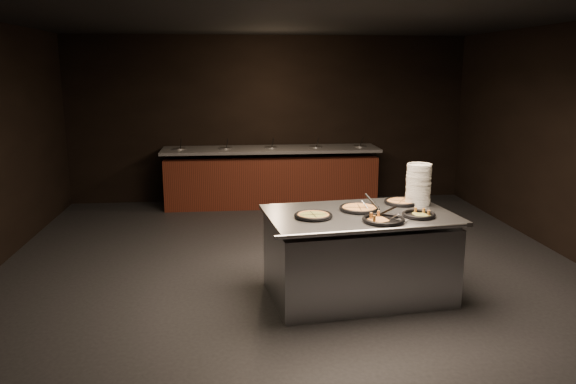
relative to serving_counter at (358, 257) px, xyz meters
name	(u,v)px	position (x,y,z in m)	size (l,w,h in m)	color
room	(295,153)	(-0.60, 0.52, 1.02)	(7.02, 8.02, 2.92)	black
salad_bar	(271,180)	(-0.60, 4.08, 0.01)	(3.70, 0.83, 1.18)	#582114
serving_counter	(358,257)	(0.00, 0.00, 0.00)	(2.00, 1.42, 0.90)	silver
plate_stack	(419,184)	(0.71, 0.30, 0.69)	(0.26, 0.26, 0.44)	silver
pan_veggie_whole	(313,216)	(-0.49, -0.12, 0.49)	(0.38, 0.38, 0.04)	black
pan_cheese_whole	(359,208)	(0.03, 0.11, 0.49)	(0.42, 0.42, 0.04)	black
pan_cheese_slices_a	(401,202)	(0.55, 0.35, 0.49)	(0.37, 0.37, 0.04)	black
pan_cheese_slices_b	(383,220)	(0.15, -0.35, 0.49)	(0.41, 0.41, 0.04)	black
pan_veggie_slices	(419,215)	(0.56, -0.20, 0.49)	(0.33, 0.33, 0.04)	black
server_left	(368,203)	(0.11, 0.07, 0.55)	(0.25, 0.30, 0.17)	silver
server_right	(393,213)	(0.26, -0.30, 0.54)	(0.24, 0.24, 0.15)	silver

